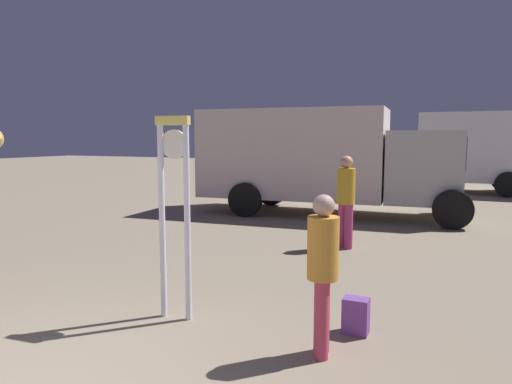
{
  "coord_description": "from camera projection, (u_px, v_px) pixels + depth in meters",
  "views": [
    {
      "loc": [
        3.08,
        -2.2,
        2.07
      ],
      "look_at": [
        0.06,
        4.69,
        1.2
      ],
      "focal_mm": 32.67,
      "sensor_mm": 36.0,
      "label": 1
    }
  ],
  "objects": [
    {
      "name": "standing_clock",
      "position": [
        174.0,
        201.0,
        5.26
      ],
      "size": [
        0.41,
        0.12,
        2.32
      ],
      "color": "white",
      "rests_on": "ground_plane"
    },
    {
      "name": "person_near_clock",
      "position": [
        323.0,
        267.0,
        4.38
      ],
      "size": [
        0.3,
        0.3,
        1.56
      ],
      "color": "#C03B54",
      "rests_on": "ground_plane"
    },
    {
      "name": "backpack",
      "position": [
        356.0,
        316.0,
        4.95
      ],
      "size": [
        0.27,
        0.23,
        0.39
      ],
      "color": "#704196",
      "rests_on": "ground_plane"
    },
    {
      "name": "person_distant",
      "position": [
        346.0,
        197.0,
        8.72
      ],
      "size": [
        0.33,
        0.33,
        1.75
      ],
      "color": "#B5386D",
      "rests_on": "ground_plane"
    },
    {
      "name": "box_truck_near",
      "position": [
        319.0,
        157.0,
        12.69
      ],
      "size": [
        7.17,
        2.87,
        2.84
      ],
      "color": "beige",
      "rests_on": "ground_plane"
    },
    {
      "name": "box_truck_far",
      "position": [
        464.0,
        150.0,
        17.86
      ],
      "size": [
        6.59,
        2.59,
        3.02
      ],
      "color": "white",
      "rests_on": "ground_plane"
    }
  ]
}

